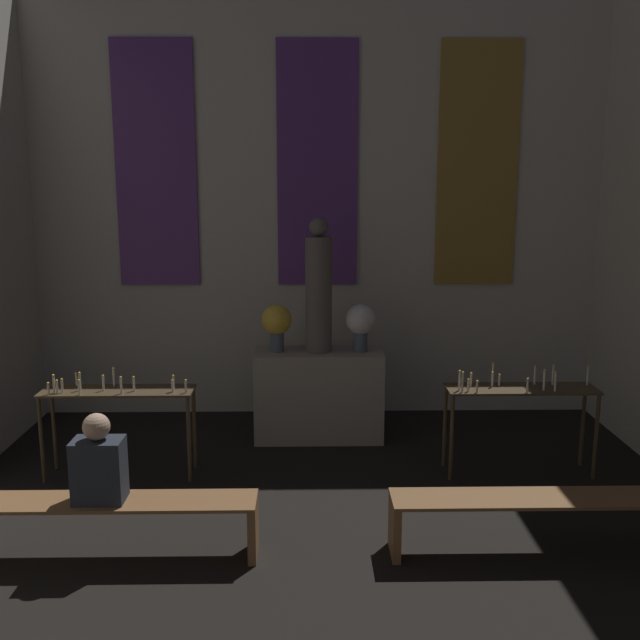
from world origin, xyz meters
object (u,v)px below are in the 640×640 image
(statue, at_px, (319,290))
(candle_rack_left, at_px, (117,402))
(flower_vase_right, at_px, (361,322))
(person_seated, at_px, (99,464))
(altar, at_px, (319,394))
(pew_back_right, at_px, (536,511))
(pew_back_left, at_px, (110,515))
(candle_rack_right, at_px, (520,400))
(flower_vase_left, at_px, (277,323))

(statue, xyz_separation_m, candle_rack_left, (-1.87, -0.99, -0.89))
(flower_vase_right, height_order, person_seated, flower_vase_right)
(altar, relative_size, pew_back_right, 0.63)
(flower_vase_right, bearing_deg, statue, -180.00)
(pew_back_left, height_order, person_seated, person_seated)
(statue, height_order, person_seated, statue)
(candle_rack_left, height_order, pew_back_right, candle_rack_left)
(person_seated, bearing_deg, pew_back_right, 0.00)
(candle_rack_right, distance_m, pew_back_left, 3.74)
(flower_vase_right, xyz_separation_m, pew_back_left, (-1.99, -2.46, -0.93))
(altar, xyz_separation_m, flower_vase_right, (0.44, 0.00, 0.78))
(flower_vase_left, bearing_deg, person_seated, -115.55)
(candle_rack_left, bearing_deg, statue, 27.83)
(altar, height_order, candle_rack_left, candle_rack_left)
(statue, relative_size, flower_vase_right, 2.82)
(statue, relative_size, pew_back_left, 0.65)
(altar, relative_size, candle_rack_left, 0.97)
(candle_rack_right, bearing_deg, statue, 152.07)
(altar, xyz_separation_m, pew_back_right, (1.56, -2.46, -0.15))
(flower_vase_right, height_order, candle_rack_left, flower_vase_right)
(flower_vase_left, xyz_separation_m, candle_rack_left, (-1.43, -0.99, -0.55))
(pew_back_right, bearing_deg, altar, 122.26)
(pew_back_left, height_order, pew_back_right, same)
(person_seated, bearing_deg, flower_vase_left, 64.45)
(flower_vase_right, relative_size, person_seated, 0.76)
(candle_rack_right, distance_m, pew_back_right, 1.56)
(statue, relative_size, candle_rack_right, 1.00)
(flower_vase_left, height_order, flower_vase_right, same)
(statue, height_order, candle_rack_left, statue)
(statue, bearing_deg, pew_back_left, -122.26)
(pew_back_right, bearing_deg, person_seated, -180.00)
(pew_back_left, bearing_deg, candle_rack_left, 101.94)
(statue, xyz_separation_m, pew_back_left, (-1.56, -2.46, -1.28))
(flower_vase_left, bearing_deg, candle_rack_left, -145.40)
(flower_vase_left, relative_size, candle_rack_right, 0.36)
(person_seated, bearing_deg, flower_vase_right, 50.16)
(altar, xyz_separation_m, statue, (0.00, 0.00, 1.13))
(flower_vase_right, relative_size, candle_rack_right, 0.36)
(candle_rack_left, bearing_deg, candle_rack_right, 0.03)
(statue, bearing_deg, altar, 0.00)
(candle_rack_left, relative_size, pew_back_right, 0.65)
(candle_rack_right, bearing_deg, flower_vase_right, 145.22)
(altar, xyz_separation_m, person_seated, (-1.62, -2.46, 0.25))
(candle_rack_right, height_order, pew_back_left, candle_rack_right)
(altar, distance_m, candle_rack_right, 2.11)
(flower_vase_right, distance_m, pew_back_right, 2.86)
(flower_vase_left, xyz_separation_m, candle_rack_right, (2.30, -0.98, -0.54))
(flower_vase_right, height_order, pew_back_right, flower_vase_right)
(statue, relative_size, person_seated, 2.13)
(flower_vase_right, relative_size, pew_back_right, 0.23)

